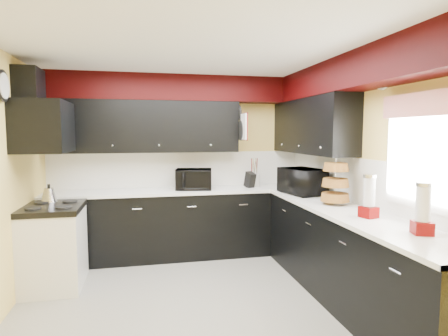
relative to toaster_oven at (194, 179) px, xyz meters
name	(u,v)px	position (x,y,z in m)	size (l,w,h in m)	color
ground	(198,303)	(-0.17, -1.46, -1.08)	(3.60, 3.60, 0.00)	gray
wall_back	(179,165)	(-0.17, 0.34, 0.17)	(3.60, 0.06, 2.50)	#E0C666
wall_right	(361,176)	(1.63, -1.46, 0.17)	(0.06, 3.60, 2.50)	#E0C666
ceiling	(196,50)	(-0.17, -1.46, 1.42)	(3.60, 3.60, 0.06)	white
cab_back	(182,224)	(-0.17, 0.04, -0.63)	(3.60, 0.60, 0.90)	black
cab_right	(349,259)	(1.33, -1.76, -0.63)	(0.60, 3.00, 0.90)	black
counter_back	(182,191)	(-0.17, 0.04, -0.16)	(3.62, 0.64, 0.04)	white
counter_right	(350,213)	(1.33, -1.76, -0.16)	(0.64, 3.02, 0.04)	white
splash_back	(179,169)	(-0.17, 0.33, 0.11)	(3.60, 0.02, 0.50)	white
splash_right	(360,181)	(1.62, -1.46, 0.11)	(0.02, 3.60, 0.50)	white
upper_back	(143,127)	(-0.67, 0.16, 0.72)	(2.60, 0.35, 0.70)	black
upper_right	(311,126)	(1.46, -0.56, 0.72)	(0.35, 1.80, 0.70)	black
soffit_back	(180,89)	(-0.17, 0.16, 1.24)	(3.60, 0.36, 0.35)	black
soffit_right	(359,72)	(1.45, -1.64, 1.24)	(0.36, 3.24, 0.35)	black
stove	(54,249)	(-1.67, -0.71, -0.65)	(0.60, 0.75, 0.86)	white
cooktop	(52,208)	(-1.67, -0.71, -0.19)	(0.62, 0.77, 0.06)	black
hood	(44,127)	(-1.72, -0.71, 0.70)	(0.50, 0.78, 0.55)	black
hood_duct	(29,87)	(-1.85, -0.71, 1.12)	(0.24, 0.40, 0.40)	black
window	(422,153)	(1.62, -2.36, 0.47)	(0.03, 0.86, 0.96)	white
valance	(419,104)	(1.56, -2.36, 0.87)	(0.04, 0.88, 0.20)	red
pan_top	(238,113)	(0.65, 0.09, 0.92)	(0.03, 0.22, 0.40)	black
pan_mid	(241,130)	(0.65, -0.04, 0.67)	(0.03, 0.28, 0.46)	black
pan_low	(236,133)	(0.65, 0.22, 0.64)	(0.03, 0.24, 0.42)	black
cut_board	(244,127)	(0.66, -0.16, 0.72)	(0.03, 0.26, 0.35)	white
baskets	(335,182)	(1.35, -1.41, 0.10)	(0.27, 0.27, 0.50)	brown
clock	(3,86)	(-1.94, -1.21, 1.07)	(0.03, 0.30, 0.30)	black
deco_plate	(383,77)	(1.60, -1.81, 1.17)	(0.03, 0.24, 0.24)	white
toaster_oven	(194,179)	(0.00, 0.00, 0.00)	(0.48, 0.40, 0.28)	black
microwave	(303,181)	(1.30, -0.68, 0.02)	(0.59, 0.40, 0.33)	black
utensil_crock	(254,180)	(0.89, 0.08, -0.05)	(0.17, 0.17, 0.18)	silver
knife_block	(250,180)	(0.80, 0.00, -0.03)	(0.10, 0.14, 0.22)	black
kettle	(49,195)	(-1.75, -0.47, -0.08)	(0.18, 0.18, 0.16)	#A4A4A8
dispenser_a	(369,198)	(1.34, -2.06, 0.04)	(0.13, 0.13, 0.36)	#720F00
dispenser_b	(423,211)	(1.40, -2.66, 0.04)	(0.14, 0.14, 0.37)	#740A00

